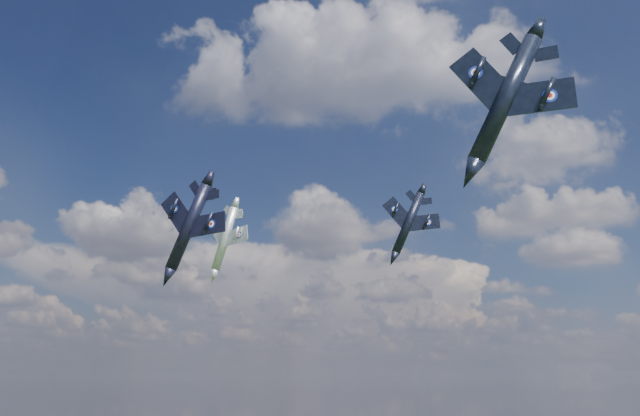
% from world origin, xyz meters
% --- Properties ---
extents(jet_lead_navy, '(11.73, 14.38, 6.20)m').
position_xyz_m(jet_lead_navy, '(-9.87, 4.76, 78.25)').
color(jet_lead_navy, black).
extents(jet_right_navy, '(11.93, 15.48, 7.51)m').
position_xyz_m(jet_right_navy, '(21.13, -7.57, 83.63)').
color(jet_right_navy, black).
extents(jet_high_navy, '(10.01, 13.29, 6.29)m').
position_xyz_m(jet_high_navy, '(10.22, 34.86, 84.77)').
color(jet_high_navy, black).
extents(jet_left_silver, '(13.41, 15.11, 5.58)m').
position_xyz_m(jet_left_silver, '(-14.74, 27.15, 82.03)').
color(jet_left_silver, '#94989D').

